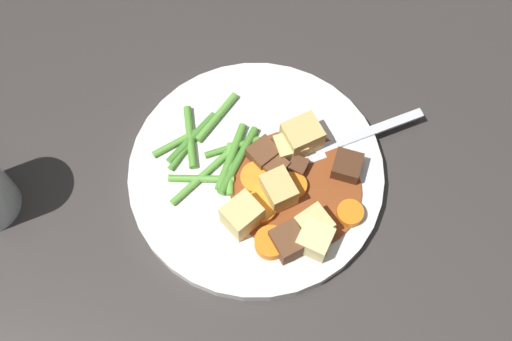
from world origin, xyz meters
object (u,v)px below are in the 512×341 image
object	(u,v)px
potato_chunk_1	(302,137)
potato_chunk_3	(279,190)
carrot_slice_1	(348,217)
potato_chunk_4	(315,240)
potato_chunk_2	(290,147)
meat_chunk_4	(288,242)
potato_chunk_5	(242,216)
carrot_slice_3	(293,185)
carrot_slice_4	(260,208)
meat_chunk_0	(275,167)
meat_chunk_1	(298,166)
carrot_slice_2	(257,178)
meat_chunk_2	(347,166)
potato_chunk_0	(314,226)
fork	(341,142)
dinner_plate	(256,174)
carrot_slice_0	(271,243)
meat_chunk_3	(265,155)

from	to	relation	value
potato_chunk_1	potato_chunk_3	bearing A→B (deg)	-84.85
carrot_slice_1	potato_chunk_4	distance (m)	0.04
potato_chunk_2	potato_chunk_4	xyz separation A→B (m)	(0.07, -0.08, 0.00)
potato_chunk_1	meat_chunk_4	world-z (taller)	potato_chunk_1
potato_chunk_5	carrot_slice_3	bearing A→B (deg)	63.52
carrot_slice_4	meat_chunk_0	xyz separation A→B (m)	(-0.01, 0.04, 0.00)
meat_chunk_1	carrot_slice_2	bearing A→B (deg)	-135.76
potato_chunk_5	meat_chunk_4	xyz separation A→B (m)	(0.05, -0.00, -0.00)
potato_chunk_1	meat_chunk_2	size ratio (longest dim) A/B	1.27
carrot_slice_1	carrot_slice_3	distance (m)	0.06
potato_chunk_2	potato_chunk_0	bearing A→B (deg)	-48.60
meat_chunk_0	fork	size ratio (longest dim) A/B	0.15
carrot_slice_4	potato_chunk_0	distance (m)	0.06
dinner_plate	carrot_slice_1	xyz separation A→B (m)	(0.10, -0.00, 0.01)
potato_chunk_5	meat_chunk_4	world-z (taller)	potato_chunk_5
potato_chunk_5	meat_chunk_0	bearing A→B (deg)	87.26
potato_chunk_1	potato_chunk_2	distance (m)	0.02
carrot_slice_1	potato_chunk_4	bearing A→B (deg)	-115.12
carrot_slice_0	carrot_slice_1	size ratio (longest dim) A/B	1.20
carrot_slice_3	potato_chunk_5	distance (m)	0.06
potato_chunk_4	carrot_slice_3	bearing A→B (deg)	135.12
potato_chunk_5	fork	size ratio (longest dim) A/B	0.23
carrot_slice_0	potato_chunk_5	distance (m)	0.04
potato_chunk_0	meat_chunk_0	size ratio (longest dim) A/B	1.32
potato_chunk_2	meat_chunk_4	bearing A→B (deg)	-64.58
carrot_slice_1	meat_chunk_4	world-z (taller)	meat_chunk_4
dinner_plate	carrot_slice_4	world-z (taller)	carrot_slice_4
carrot_slice_2	potato_chunk_2	world-z (taller)	potato_chunk_2
potato_chunk_2	meat_chunk_1	size ratio (longest dim) A/B	1.75
potato_chunk_2	potato_chunk_3	xyz separation A→B (m)	(0.01, -0.05, 0.00)
potato_chunk_0	potato_chunk_5	world-z (taller)	potato_chunk_5
potato_chunk_0	meat_chunk_3	world-z (taller)	potato_chunk_0
carrot_slice_4	potato_chunk_4	world-z (taller)	potato_chunk_4
potato_chunk_1	meat_chunk_4	bearing A→B (deg)	-70.40
carrot_slice_3	potato_chunk_4	world-z (taller)	potato_chunk_4
potato_chunk_1	potato_chunk_5	size ratio (longest dim) A/B	1.08
potato_chunk_4	meat_chunk_1	size ratio (longest dim) A/B	1.71
carrot_slice_0	potato_chunk_0	size ratio (longest dim) A/B	1.09
dinner_plate	meat_chunk_4	xyz separation A→B (m)	(0.06, -0.06, 0.02)
potato_chunk_1	potato_chunk_4	bearing A→B (deg)	-57.34
potato_chunk_2	meat_chunk_4	size ratio (longest dim) A/B	1.00
potato_chunk_1	carrot_slice_0	bearing A→B (deg)	-78.61
meat_chunk_2	potato_chunk_2	bearing A→B (deg)	-173.11
carrot_slice_2	potato_chunk_3	world-z (taller)	potato_chunk_3
carrot_slice_3	meat_chunk_1	xyz separation A→B (m)	(-0.00, 0.02, 0.00)
potato_chunk_2	potato_chunk_1	bearing A→B (deg)	65.15
carrot_slice_3	meat_chunk_2	size ratio (longest dim) A/B	1.00
carrot_slice_2	potato_chunk_2	bearing A→B (deg)	71.94
potato_chunk_4	potato_chunk_3	bearing A→B (deg)	151.75
carrot_slice_4	potato_chunk_3	distance (m)	0.03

